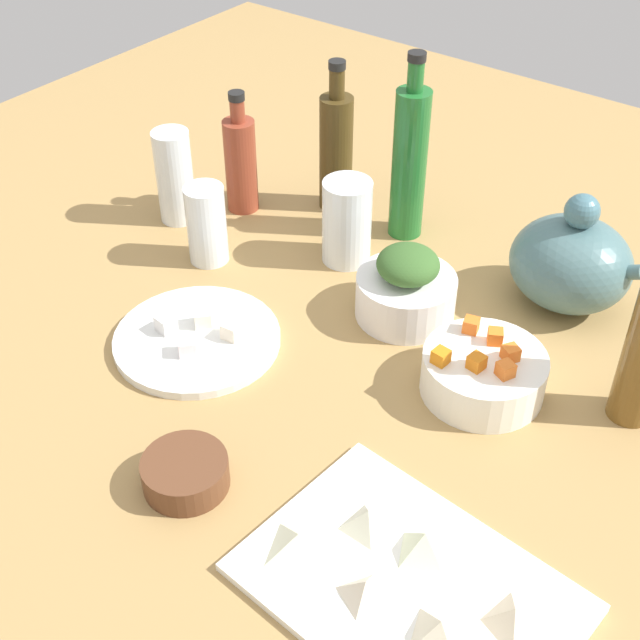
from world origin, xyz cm
name	(u,v)px	position (x,y,z in cm)	size (l,w,h in cm)	color
tabletop	(320,359)	(0.00, 0.00, 1.50)	(190.00, 190.00, 3.00)	#A4814B
cutting_board	(408,587)	(28.51, -23.28, 3.50)	(31.15, 21.93, 1.00)	white
plate_tofu	(197,339)	(-13.64, -8.55, 3.60)	(21.76, 21.76, 1.20)	white
bowl_greens	(406,296)	(4.60, 12.93, 6.05)	(13.46, 13.46, 6.09)	white
bowl_carrots	(483,374)	(20.26, 5.97, 5.72)	(15.06, 15.06, 5.44)	white
bowl_small_side	(185,473)	(1.98, -26.63, 4.78)	(9.49, 9.49, 3.56)	brown
teapot	(571,262)	(20.52, 28.74, 9.58)	(18.01, 15.37, 16.83)	#486B6E
bottle_0	(241,162)	(-31.17, 20.57, 11.13)	(4.98, 4.98, 19.68)	brown
bottle_2	(336,149)	(-19.87, 30.19, 12.97)	(5.19, 5.19, 24.13)	#433214
bottle_3	(409,161)	(-6.62, 30.26, 15.22)	(5.18, 5.18, 28.56)	#1F672A
drinking_glass_0	(207,224)	(-25.57, 6.61, 8.99)	(5.79, 5.79, 11.98)	white
drinking_glass_1	(175,177)	(-37.11, 11.99, 10.43)	(5.70, 5.70, 14.87)	white
drinking_glass_2	(347,222)	(-9.56, 18.93, 9.38)	(7.17, 7.17, 12.75)	white
carrot_cube_0	(477,362)	(20.26, 3.49, 9.34)	(1.80, 1.80, 1.80)	orange
carrot_cube_1	(495,336)	(19.75, 8.96, 9.34)	(1.80, 1.80, 1.80)	orange
carrot_cube_2	(506,370)	(23.56, 4.37, 9.34)	(1.80, 1.80, 1.80)	orange
carrot_cube_3	(511,353)	(22.67, 7.31, 9.34)	(1.80, 1.80, 1.80)	orange
carrot_cube_4	(471,325)	(16.37, 9.09, 9.34)	(1.80, 1.80, 1.80)	orange
carrot_cube_5	(441,357)	(16.44, 1.82, 9.34)	(1.80, 1.80, 1.80)	orange
chopped_greens_mound	(408,264)	(4.60, 12.93, 11.28)	(8.59, 8.35, 4.37)	#375F28
tofu_cube_0	(232,331)	(-9.77, -5.96, 5.30)	(2.20, 2.20, 2.20)	#F6E8CC
tofu_cube_1	(166,324)	(-17.57, -10.11, 5.30)	(2.20, 2.20, 2.20)	white
tofu_cube_2	(188,347)	(-12.07, -11.74, 5.30)	(2.20, 2.20, 2.20)	white
tofu_cube_3	(203,318)	(-14.52, -6.41, 5.30)	(2.20, 2.20, 2.20)	white
dumpling_0	(514,616)	(38.42, -21.05, 5.21)	(4.90, 4.22, 2.43)	beige
dumpling_1	(424,543)	(27.65, -19.27, 5.53)	(4.65, 4.21, 3.05)	beige
dumpling_2	(365,589)	(25.94, -26.98, 5.24)	(4.30, 3.88, 2.48)	beige
dumpling_3	(368,519)	(21.46, -20.10, 5.31)	(4.48, 4.13, 2.62)	beige
dumpling_4	(440,631)	(33.85, -26.58, 5.50)	(5.06, 4.50, 3.01)	beige
dumpling_5	(298,541)	(17.40, -26.40, 5.11)	(5.85, 5.14, 2.21)	beige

